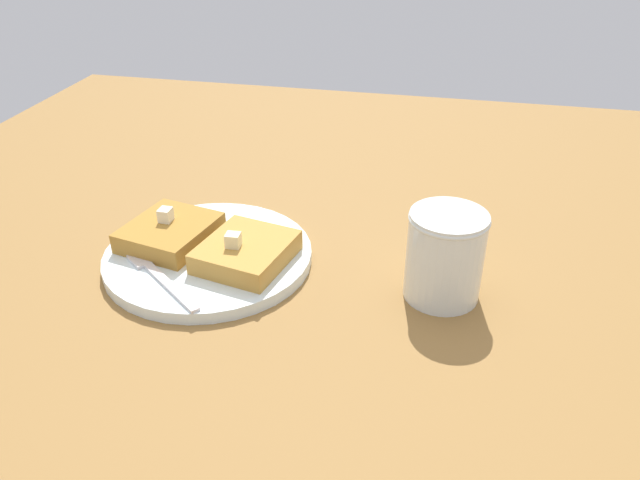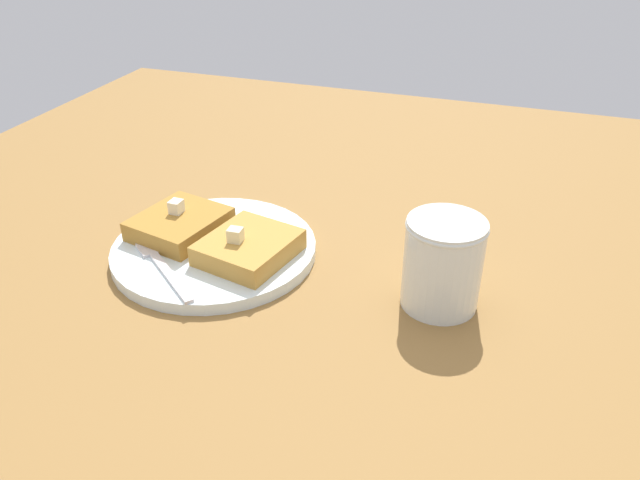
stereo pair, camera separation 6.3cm
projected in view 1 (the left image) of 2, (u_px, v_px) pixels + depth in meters
The scene contains 8 objects.
table_surface at pixel (288, 255), 71.34cm from camera, with size 114.20×114.20×2.79cm, color olive.
plate at pixel (209, 255), 67.35cm from camera, with size 22.28×22.28×1.30cm.
toast_slice_left at pixel (246, 252), 64.78cm from camera, with size 8.43×9.46×2.23cm, color #B98537.
toast_slice_middle at pixel (170, 233), 68.21cm from camera, with size 8.43×9.46×2.23cm, color #A8762E.
butter_pat_primary at pixel (233, 240), 63.23cm from camera, with size 1.46×1.32×1.46cm, color beige.
butter_pat_secondary at pixel (166, 215), 67.83cm from camera, with size 1.46×1.32×1.46cm, color #F0E9CB.
fork at pixel (152, 269), 63.67cm from camera, with size 13.39×11.12×0.36cm.
syrup_jar at pixel (444, 259), 60.26cm from camera, with size 7.66×7.66×9.11cm.
Camera 1 is at (-16.45, 58.17, 39.50)cm, focal length 35.00 mm.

